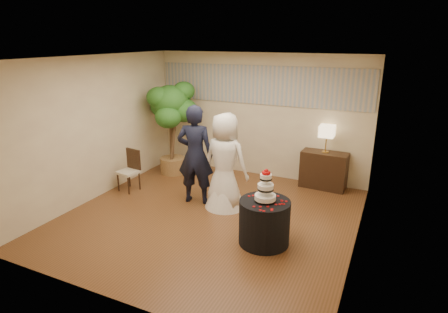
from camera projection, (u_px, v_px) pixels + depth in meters
The scene contains 15 objects.
floor at pixel (210, 217), 6.79m from camera, with size 5.00×5.00×0.00m, color brown.
ceiling at pixel (208, 58), 5.94m from camera, with size 5.00×5.00×0.00m, color white.
wall_back at pixel (259, 116), 8.52m from camera, with size 5.00×0.06×2.80m, color beige.
wall_front at pixel (107, 197), 4.21m from camera, with size 5.00×0.06×2.80m, color beige.
wall_left at pixel (96, 128), 7.37m from camera, with size 0.06×5.00×2.80m, color beige.
wall_right at pixel (364, 163), 5.36m from camera, with size 0.06×5.00×2.80m, color beige.
mural_border at pixel (260, 85), 8.29m from camera, with size 4.90×0.02×0.85m, color #9E9C96.
groom at pixel (195, 155), 7.15m from camera, with size 0.71×0.46×1.94m, color black.
bride at pixel (225, 161), 6.94m from camera, with size 0.89×0.77×1.83m, color white.
cake_table at pixel (264, 222), 5.84m from camera, with size 0.79×0.79×0.72m, color black.
wedding_cake at pixel (266, 185), 5.65m from camera, with size 0.33×0.33×0.52m, color white, non-canonical shape.
console at pixel (324, 170), 8.01m from camera, with size 0.96×0.43×0.80m, color black.
table_lamp at pixel (326, 139), 7.80m from camera, with size 0.30×0.30×0.58m, color beige, non-canonical shape.
ficus_tree at pixel (171, 128), 8.67m from camera, with size 1.05×1.05×2.20m, color #285F1E, non-canonical shape.
side_chair at pixel (128, 171), 7.84m from camera, with size 0.40×0.42×0.88m, color black, non-canonical shape.
Camera 1 is at (2.83, -5.45, 3.12)m, focal length 30.00 mm.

